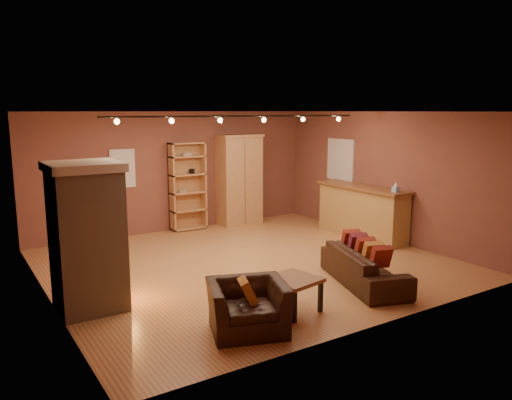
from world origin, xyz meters
TOP-DOWN VIEW (x-y plane):
  - floor at (0.00, 0.00)m, footprint 7.00×7.00m
  - ceiling at (0.00, 0.00)m, footprint 7.00×7.00m
  - back_wall at (0.00, 3.25)m, footprint 7.00×0.02m
  - left_wall at (-3.50, 0.00)m, footprint 0.02×6.50m
  - right_wall at (3.50, 0.00)m, footprint 0.02×6.50m
  - fireplace at (-3.04, -0.60)m, footprint 1.01×0.98m
  - back_window at (-1.30, 3.23)m, footprint 0.56×0.04m
  - bookcase at (0.20, 3.14)m, footprint 0.86×0.33m
  - armoire at (1.55, 2.97)m, footprint 1.10×0.63m
  - bar_counter at (3.20, 0.34)m, footprint 0.65×2.44m
  - tissue_box at (3.15, -0.65)m, footprint 0.14×0.14m
  - right_window at (3.47, 1.40)m, footprint 0.05×0.90m
  - loveseat at (1.02, -1.96)m, footprint 1.17×2.05m
  - armchair at (-1.53, -2.46)m, footprint 1.16×0.94m
  - coffee_table at (-0.65, -2.27)m, footprint 0.77×0.77m
  - track_rail at (0.00, 0.20)m, footprint 5.20×0.09m

SIDE VIEW (x-z plane):
  - floor at x=0.00m, z-range 0.00..0.00m
  - loveseat at x=1.02m, z-range 0.00..0.80m
  - coffee_table at x=-0.65m, z-range 0.18..0.67m
  - armchair at x=-1.53m, z-range 0.00..0.87m
  - bar_counter at x=3.20m, z-range 0.01..1.17m
  - fireplace at x=-3.04m, z-range 0.00..2.12m
  - bookcase at x=0.20m, z-range 0.02..2.11m
  - armoire at x=1.55m, z-range 0.00..2.25m
  - tissue_box at x=3.15m, z-range 1.14..1.37m
  - back_wall at x=0.00m, z-range 0.00..2.80m
  - left_wall at x=-3.50m, z-range 0.00..2.80m
  - right_wall at x=3.50m, z-range 0.00..2.80m
  - back_window at x=-1.30m, z-range 1.12..1.98m
  - right_window at x=3.47m, z-range 1.15..2.15m
  - track_rail at x=0.00m, z-range 2.62..2.75m
  - ceiling at x=0.00m, z-range 2.80..2.80m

